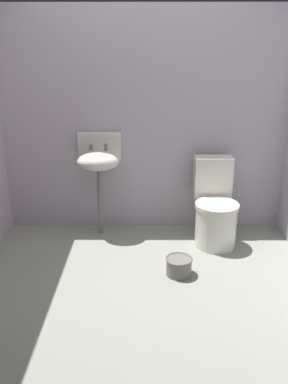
{
  "coord_description": "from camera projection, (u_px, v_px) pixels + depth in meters",
  "views": [
    {
      "loc": [
        0.01,
        -2.62,
        1.77
      ],
      "look_at": [
        0.0,
        0.3,
        0.7
      ],
      "focal_mm": 37.33,
      "sensor_mm": 36.0,
      "label": 1
    }
  ],
  "objects": [
    {
      "name": "ground_plane",
      "position": [
        144.0,
        295.0,
        3.08
      ],
      "size": [
        3.16,
        2.79,
        0.08
      ],
      "primitive_type": "cube",
      "color": "gray"
    },
    {
      "name": "wall_back",
      "position": [
        144.0,
        123.0,
        3.87
      ],
      "size": [
        3.16,
        0.1,
        2.13
      ],
      "primitive_type": "cube",
      "color": "#B1A5B2",
      "rests_on": "ground"
    },
    {
      "name": "toilet_near_wall",
      "position": [
        215.0,
        210.0,
        3.75
      ],
      "size": [
        0.41,
        0.59,
        0.78
      ],
      "rotation": [
        0.0,
        0.0,
        3.15
      ],
      "color": "silver",
      "rests_on": "ground"
    },
    {
      "name": "sink",
      "position": [
        99.0,
        160.0,
        3.78
      ],
      "size": [
        0.42,
        0.35,
        0.99
      ],
      "color": "slate",
      "rests_on": "ground"
    },
    {
      "name": "bucket",
      "position": [
        179.0,
        266.0,
        3.26
      ],
      "size": [
        0.22,
        0.22,
        0.15
      ],
      "color": "slate",
      "rests_on": "ground"
    }
  ]
}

